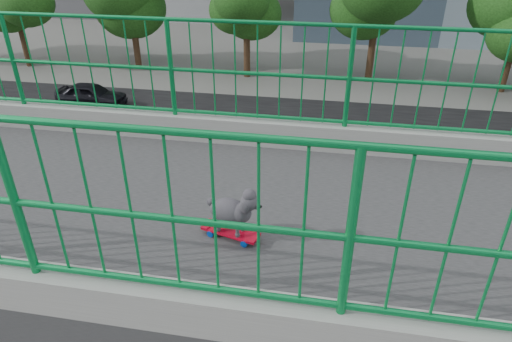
{
  "coord_description": "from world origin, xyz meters",
  "views": [
    {
      "loc": [
        3.4,
        1.84,
        9.35
      ],
      "look_at": [
        -0.5,
        1.15,
        7.13
      ],
      "focal_mm": 31.7,
      "sensor_mm": 36.0,
      "label": 1
    }
  ],
  "objects": [
    {
      "name": "poodle",
      "position": [
        0.44,
        1.12,
        7.29
      ],
      "size": [
        0.28,
        0.48,
        0.41
      ],
      "rotation": [
        0.0,
        0.0,
        -0.26
      ],
      "color": "#29262B",
      "rests_on": "skateboard"
    },
    {
      "name": "footbridge",
      "position": [
        0.0,
        0.0,
        5.22
      ],
      "size": [
        3.0,
        24.0,
        7.0
      ],
      "color": "#2D2D2F",
      "rests_on": "ground"
    },
    {
      "name": "railing",
      "position": [
        0.0,
        0.0,
        7.21
      ],
      "size": [
        3.0,
        24.0,
        1.42
      ],
      "color": "gray",
      "rests_on": "footbridge"
    },
    {
      "name": "car_2",
      "position": [
        -12.4,
        3.36,
        0.75
      ],
      "size": [
        2.5,
        5.42,
        1.51
      ],
      "primitive_type": "imported",
      "rotation": [
        0.0,
        0.0,
        3.14
      ],
      "color": "black",
      "rests_on": "ground"
    },
    {
      "name": "car_4",
      "position": [
        -18.8,
        -11.55,
        0.67
      ],
      "size": [
        1.58,
        3.93,
        1.34
      ],
      "primitive_type": "imported",
      "rotation": [
        0.0,
        0.0,
        3.14
      ],
      "color": "black",
      "rests_on": "ground"
    },
    {
      "name": "street_trees",
      "position": [
        -26.03,
        1.06,
        4.72
      ],
      "size": [
        5.3,
        60.4,
        7.26
      ],
      "color": "black",
      "rests_on": "ground"
    },
    {
      "name": "road",
      "position": [
        -13.0,
        0.0,
        0.01
      ],
      "size": [
        18.0,
        90.0,
        0.02
      ],
      "primitive_type": "cube",
      "color": "black",
      "rests_on": "ground"
    },
    {
      "name": "skateboard",
      "position": [
        0.44,
        1.1,
        7.05
      ],
      "size": [
        0.27,
        0.52,
        0.07
      ],
      "rotation": [
        0.0,
        0.0,
        -0.26
      ],
      "color": "red",
      "rests_on": "footbridge"
    }
  ]
}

